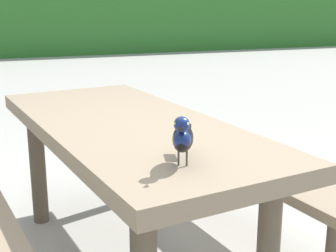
# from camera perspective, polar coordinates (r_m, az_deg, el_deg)

# --- Properties ---
(hedge_wall) EXTENTS (28.00, 2.07, 1.79)m
(hedge_wall) POSITION_cam_1_polar(r_m,az_deg,el_deg) (12.28, -16.84, 12.43)
(hedge_wall) COLOR #2D6B28
(hedge_wall) RESTS_ON ground
(picnic_table_foreground) EXTENTS (1.93, 1.96, 0.74)m
(picnic_table_foreground) POSITION_cam_1_polar(r_m,az_deg,el_deg) (2.28, -4.67, -3.90)
(picnic_table_foreground) COLOR #84725B
(picnic_table_foreground) RESTS_ON ground
(bird_grackle) EXTENTS (0.15, 0.27, 0.18)m
(bird_grackle) POSITION_cam_1_polar(r_m,az_deg,el_deg) (1.60, 1.76, -1.30)
(bird_grackle) COLOR black
(bird_grackle) RESTS_ON picnic_table_foreground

